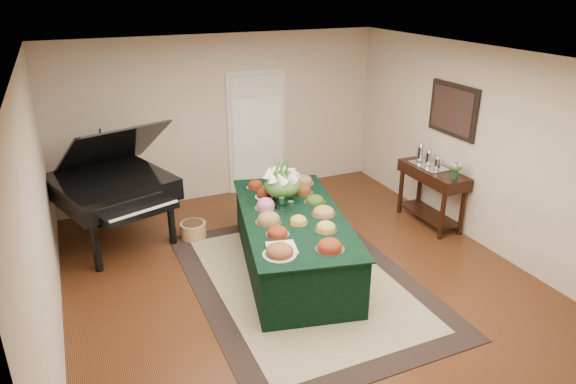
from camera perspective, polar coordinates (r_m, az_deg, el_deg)
name	(u,v)px	position (r m, az deg, el deg)	size (l,w,h in m)	color
ground	(298,277)	(6.58, 1.07, -9.41)	(6.00, 6.00, 0.00)	black
area_rug	(303,281)	(6.48, 1.72, -9.87)	(2.61, 3.66, 0.01)	black
kitchen_doorway	(257,133)	(8.90, -3.43, 6.51)	(1.05, 0.07, 2.10)	silver
buffet_table	(293,241)	(6.59, 0.52, -5.46)	(1.79, 2.84, 0.76)	black
food_platters	(292,210)	(6.44, 0.43, -1.98)	(1.46, 2.28, 0.11)	white
cutting_board	(281,245)	(5.63, -0.75, -5.94)	(0.38, 0.38, 0.10)	tan
green_goblets	(286,206)	(6.45, -0.19, -1.52)	(0.13, 0.23, 0.18)	#15351F
floral_centerpiece	(282,181)	(6.68, -0.65, 1.27)	(0.50, 0.50, 0.50)	#15351F
grand_piano	(112,186)	(7.44, -18.94, 0.68)	(1.79, 1.99, 1.72)	black
wicker_basket	(193,230)	(7.57, -10.47, -4.21)	(0.37, 0.37, 0.23)	#A67643
mahogany_sideboard	(432,181)	(7.96, 15.74, 1.13)	(0.45, 1.18, 0.89)	black
tea_service	(428,158)	(7.96, 15.32, 3.65)	(0.34, 0.58, 0.30)	white
pink_bouquet	(456,168)	(7.52, 18.14, 2.60)	(0.20, 0.20, 0.25)	#15351F
wall_painting	(453,110)	(7.79, 17.86, 8.67)	(0.05, 0.95, 0.75)	black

